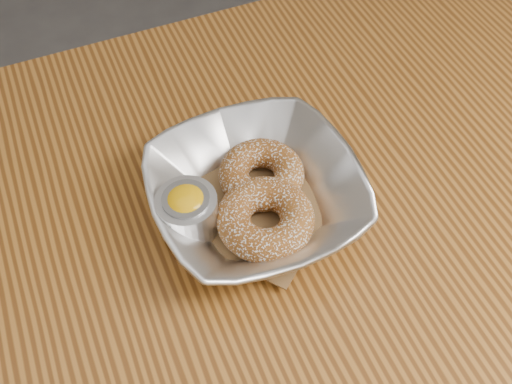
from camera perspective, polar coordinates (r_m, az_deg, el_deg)
name	(u,v)px	position (r m, az deg, el deg)	size (l,w,h in m)	color
table	(303,301)	(0.68, 4.49, -10.31)	(1.20, 0.80, 0.75)	brown
serving_bowl	(256,194)	(0.60, 0.00, -0.23)	(0.21, 0.21, 0.05)	silver
parchment	(256,204)	(0.62, 0.00, -1.17)	(0.14, 0.14, 0.00)	brown
donut_back	(261,174)	(0.62, 0.53, 1.71)	(0.09, 0.09, 0.03)	brown
donut_front	(265,219)	(0.58, 0.90, -2.56)	(0.10, 0.10, 0.03)	brown
ramekin	(188,211)	(0.58, -6.54, -1.82)	(0.06, 0.06, 0.05)	silver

